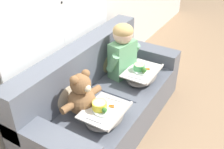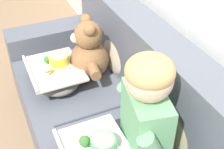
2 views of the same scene
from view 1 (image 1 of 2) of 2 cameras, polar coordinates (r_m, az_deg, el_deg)
name	(u,v)px [view 1 (image 1 of 2)]	position (r m, az deg, el deg)	size (l,w,h in m)	color
ground_plane	(108,122)	(2.96, -0.80, -10.40)	(14.00, 14.00, 0.00)	#8E7051
couch	(103,98)	(2.78, -2.03, -5.16)	(1.95, 0.86, 0.87)	#565B66
throw_pillow_behind_child	(107,58)	(2.99, -1.18, 3.72)	(0.35, 0.17, 0.36)	tan
throw_pillow_behind_teddy	(64,91)	(2.48, -10.44, -3.56)	(0.36, 0.17, 0.37)	#C1B293
child_figure	(123,48)	(2.82, 2.35, 5.73)	(0.45, 0.25, 0.61)	#66A370
teddy_bear	(82,97)	(2.36, -6.57, -4.81)	(0.46, 0.33, 0.43)	brown
lap_tray_child	(142,75)	(2.86, 6.47, -0.09)	(0.45, 0.32, 0.21)	slate
lap_tray_teddy	(104,115)	(2.32, -1.66, -8.73)	(0.42, 0.33, 0.21)	slate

